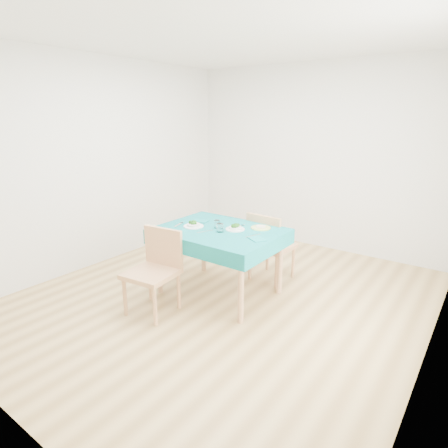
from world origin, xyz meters
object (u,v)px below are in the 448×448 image
Objects in this scene: table at (219,262)px; chair_far at (273,234)px; bowl_far at (235,227)px; bowl_near at (194,224)px; side_plate at (261,228)px; chair_near at (150,259)px.

chair_far reaches higher than table.
chair_far is 5.58× the size of bowl_far.
bowl_near is 0.75m from side_plate.
bowl_near reaches higher than bowl_far.
side_plate reaches higher than table.
bowl_far is at bearing 30.79° from table.
chair_far is 1.00m from bowl_near.
chair_near is 0.97m from bowl_far.
side_plate is (0.20, 0.21, -0.03)m from bowl_far.
table is 0.51m from bowl_near.
chair_near reaches higher than side_plate.
table is 0.83m from chair_near.
bowl_near is at bearing 83.27° from chair_near.
chair_near is at bearing -117.59° from bowl_far.
table is at bearing -149.21° from bowl_far.
chair_near reaches higher than bowl_near.
bowl_far is (0.44, 0.84, 0.21)m from chair_near.
bowl_near is at bearing -147.99° from side_plate.
chair_far is at bearing 61.98° from chair_near.
bowl_far reaches higher than side_plate.
chair_near is 1.56m from chair_far.
bowl_near is (-0.57, -0.79, 0.21)m from chair_far.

